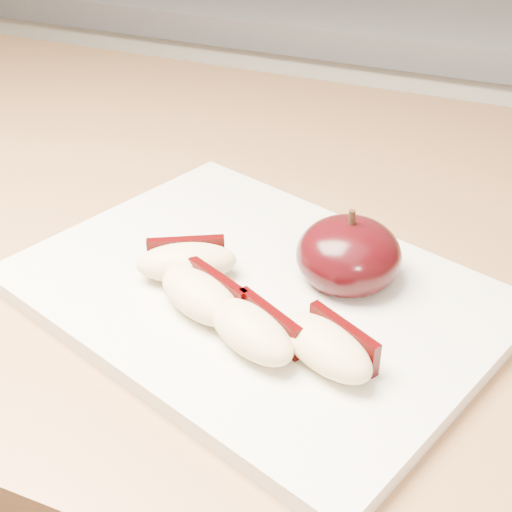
% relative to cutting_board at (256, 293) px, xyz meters
% --- Properties ---
extents(back_cabinet, '(2.40, 0.62, 0.94)m').
position_rel_cutting_board_xyz_m(back_cabinet, '(0.02, 0.82, -0.44)').
color(back_cabinet, silver).
rests_on(back_cabinet, ground).
extents(cutting_board, '(0.38, 0.33, 0.01)m').
position_rel_cutting_board_xyz_m(cutting_board, '(0.00, 0.00, 0.00)').
color(cutting_board, silver).
rests_on(cutting_board, island_counter).
extents(apple_half, '(0.08, 0.08, 0.06)m').
position_rel_cutting_board_xyz_m(apple_half, '(0.06, 0.03, 0.02)').
color(apple_half, black).
rests_on(apple_half, cutting_board).
extents(apple_wedge_a, '(0.08, 0.06, 0.03)m').
position_rel_cutting_board_xyz_m(apple_wedge_a, '(-0.05, -0.01, 0.02)').
color(apple_wedge_a, beige).
rests_on(apple_wedge_a, cutting_board).
extents(apple_wedge_b, '(0.08, 0.06, 0.03)m').
position_rel_cutting_board_xyz_m(apple_wedge_b, '(-0.02, -0.04, 0.02)').
color(apple_wedge_b, beige).
rests_on(apple_wedge_b, cutting_board).
extents(apple_wedge_c, '(0.08, 0.06, 0.03)m').
position_rel_cutting_board_xyz_m(apple_wedge_c, '(0.02, -0.06, 0.02)').
color(apple_wedge_c, beige).
rests_on(apple_wedge_c, cutting_board).
extents(apple_wedge_d, '(0.08, 0.06, 0.03)m').
position_rel_cutting_board_xyz_m(apple_wedge_d, '(0.07, -0.06, 0.02)').
color(apple_wedge_d, beige).
rests_on(apple_wedge_d, cutting_board).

